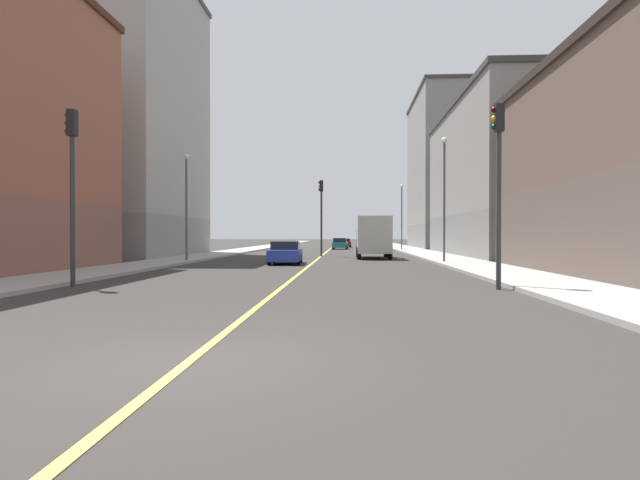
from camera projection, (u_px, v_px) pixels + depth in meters
ground_plane at (190, 361)px, 7.56m from camera, size 400.00×400.00×0.00m
sidewalk_left at (415, 251)px, 55.99m from camera, size 3.46×168.00×0.15m
sidewalk_right at (240, 251)px, 56.99m from camera, size 3.46×168.00×0.15m
lane_center_stripe at (327, 251)px, 56.49m from camera, size 0.16×154.00×0.01m
building_left_mid at (520, 179)px, 44.90m from camera, size 11.66×24.41×12.93m
building_left_far at (459, 172)px, 69.59m from camera, size 11.66×18.97×20.00m
building_right_midblock at (115, 116)px, 43.28m from camera, size 11.66×16.53×22.96m
traffic_light_left_near at (498, 170)px, 17.41m from camera, size 0.40×0.32×6.08m
traffic_light_right_near at (72, 173)px, 18.17m from camera, size 0.40×0.32×6.08m
traffic_light_median_far at (321, 207)px, 43.35m from camera, size 0.40×0.32×6.23m
street_lamp_left_near at (444, 187)px, 32.86m from camera, size 0.36×0.36×7.68m
street_lamp_right_near at (186, 195)px, 34.26m from camera, size 0.36×0.36×6.87m
street_lamp_left_far at (402, 210)px, 59.05m from camera, size 0.36×0.36×7.24m
car_blue at (285, 253)px, 32.59m from camera, size 2.08×4.35×1.40m
car_teal at (340, 244)px, 65.49m from camera, size 1.93×4.15×1.37m
car_maroon at (344, 243)px, 76.10m from camera, size 2.03×4.42×1.23m
box_truck at (373, 237)px, 40.16m from camera, size 2.53×6.65×3.14m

